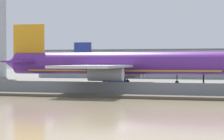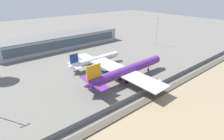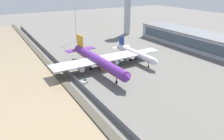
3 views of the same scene
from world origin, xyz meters
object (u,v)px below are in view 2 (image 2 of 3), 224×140
at_px(apron_light_mast_apron_west, 157,30).
at_px(ops_van, 104,72).
at_px(cargo_jet_purple, 127,71).
at_px(baggage_tug, 157,81).
at_px(passenger_jet_white, 95,60).

bearing_deg(apron_light_mast_apron_west, ops_van, -164.82).
relative_size(cargo_jet_purple, baggage_tug, 14.81).
relative_size(cargo_jet_purple, passenger_jet_white, 1.44).
xyz_separation_m(passenger_jet_white, baggage_tug, (12.90, -36.01, -3.47)).
bearing_deg(baggage_tug, apron_light_mast_apron_west, 39.03).
bearing_deg(apron_light_mast_apron_west, cargo_jet_purple, -153.56).
xyz_separation_m(passenger_jet_white, ops_van, (-1.77, -11.48, -3.00)).
xyz_separation_m(cargo_jet_purple, passenger_jet_white, (-2.53, 24.60, -1.11)).
bearing_deg(ops_van, passenger_jet_white, 81.23).
xyz_separation_m(cargo_jet_purple, apron_light_mast_apron_west, (63.24, 31.45, 7.06)).
bearing_deg(baggage_tug, ops_van, 120.89).
height_order(passenger_jet_white, apron_light_mast_apron_west, apron_light_mast_apron_west).
relative_size(ops_van, apron_light_mast_apron_west, 0.25).
relative_size(baggage_tug, apron_light_mast_apron_west, 0.16).
bearing_deg(cargo_jet_purple, passenger_jet_white, 95.88).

